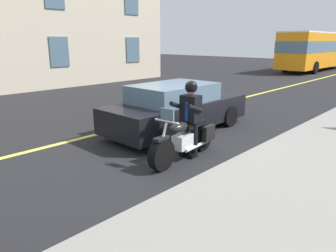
# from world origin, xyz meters

# --- Properties ---
(ground_plane) EXTENTS (80.00, 80.00, 0.00)m
(ground_plane) POSITION_xyz_m (0.00, 0.00, 0.00)
(ground_plane) COLOR black
(lane_center_stripe) EXTENTS (60.00, 0.16, 0.01)m
(lane_center_stripe) POSITION_xyz_m (0.00, -2.00, 0.01)
(lane_center_stripe) COLOR #E5DB4C
(lane_center_stripe) RESTS_ON ground_plane
(motorcycle_main) EXTENTS (2.22, 0.73, 1.26)m
(motorcycle_main) POSITION_xyz_m (0.71, 1.01, 0.45)
(motorcycle_main) COLOR black
(motorcycle_main) RESTS_ON ground_plane
(rider_main) EXTENTS (0.66, 0.59, 1.74)m
(rider_main) POSITION_xyz_m (0.52, 0.99, 1.04)
(rider_main) COLOR black
(rider_main) RESTS_ON ground_plane
(bus_near) EXTENTS (11.05, 2.70, 3.30)m
(bus_near) POSITION_xyz_m (-23.85, -4.66, 1.87)
(bus_near) COLOR orange
(bus_near) RESTS_ON ground_plane
(car_silver) EXTENTS (4.60, 1.92, 1.40)m
(car_silver) POSITION_xyz_m (-0.82, -0.62, 0.69)
(car_silver) COLOR black
(car_silver) RESTS_ON ground_plane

